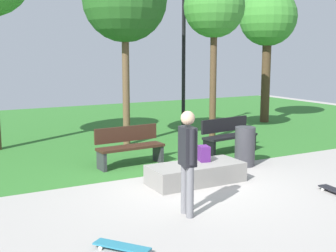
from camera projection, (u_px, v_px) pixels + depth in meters
name	position (u px, v px, depth m)	size (l,w,h in m)	color
ground_plane	(193.00, 185.00, 8.90)	(28.00, 28.00, 0.00)	#9E9993
grass_lawn	(80.00, 129.00, 15.42)	(26.60, 12.98, 0.01)	#2D6B28
concrete_ledge	(196.00, 173.00, 9.02)	(1.95, 0.84, 0.39)	gray
backpack_on_ledge	(204.00, 154.00, 9.19)	(0.28, 0.20, 0.32)	#4C1E66
skater_performing_trick	(188.00, 155.00, 7.08)	(0.24, 0.43, 1.71)	slate
skateboard_spare	(122.00, 246.00, 5.93)	(0.65, 0.76, 0.08)	teal
park_bench_near_lamppost	(129.00, 145.00, 10.35)	(1.63, 0.57, 0.91)	#331E14
park_bench_by_oak	(228.00, 135.00, 11.67)	(1.65, 0.70, 0.91)	black
tree_tall_oak	(125.00, 0.00, 12.12)	(2.32, 2.32, 5.20)	brown
tree_young_birch	(214.00, 8.00, 13.17)	(1.82, 1.82, 4.86)	#4C3823
tree_broad_elm	(268.00, 19.00, 16.32)	(2.12, 2.12, 4.96)	#42301E
lamp_post	(184.00, 43.00, 14.46)	(0.28, 0.28, 4.89)	black
trash_bin	(245.00, 146.00, 10.33)	(0.47, 0.47, 0.92)	#333338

